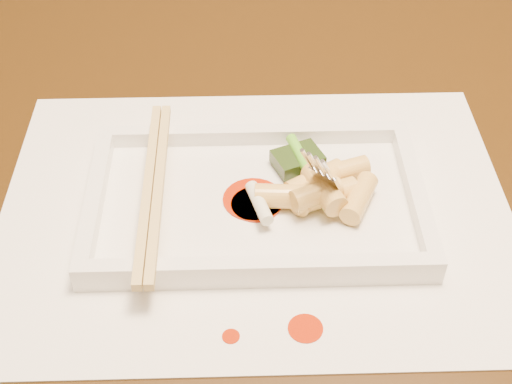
{
  "coord_description": "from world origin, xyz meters",
  "views": [
    {
      "loc": [
        -0.09,
        -0.49,
        1.15
      ],
      "look_at": [
        -0.08,
        -0.1,
        0.77
      ],
      "focal_mm": 50.0,
      "sensor_mm": 36.0,
      "label": 1
    }
  ],
  "objects_px": {
    "table": "(332,211)",
    "plate_base": "(256,205)",
    "fork": "(351,109)",
    "placemat": "(256,209)",
    "chopstick_a": "(148,187)"
  },
  "relations": [
    {
      "from": "fork",
      "to": "chopstick_a",
      "type": "bearing_deg",
      "value": -173.25
    },
    {
      "from": "plate_base",
      "to": "fork",
      "type": "height_order",
      "value": "fork"
    },
    {
      "from": "table",
      "to": "fork",
      "type": "distance_m",
      "value": 0.2
    },
    {
      "from": "table",
      "to": "plate_base",
      "type": "xyz_separation_m",
      "value": [
        -0.08,
        -0.1,
        0.11
      ]
    },
    {
      "from": "fork",
      "to": "placemat",
      "type": "bearing_deg",
      "value": -165.58
    },
    {
      "from": "table",
      "to": "chopstick_a",
      "type": "bearing_deg",
      "value": -148.61
    },
    {
      "from": "plate_base",
      "to": "chopstick_a",
      "type": "relative_size",
      "value": 1.33
    },
    {
      "from": "chopstick_a",
      "to": "plate_base",
      "type": "bearing_deg",
      "value": 0.0
    },
    {
      "from": "table",
      "to": "placemat",
      "type": "height_order",
      "value": "placemat"
    },
    {
      "from": "placemat",
      "to": "plate_base",
      "type": "bearing_deg",
      "value": -90.0
    },
    {
      "from": "placemat",
      "to": "chopstick_a",
      "type": "bearing_deg",
      "value": -180.0
    },
    {
      "from": "plate_base",
      "to": "fork",
      "type": "xyz_separation_m",
      "value": [
        0.07,
        0.02,
        0.08
      ]
    },
    {
      "from": "placemat",
      "to": "plate_base",
      "type": "relative_size",
      "value": 1.54
    },
    {
      "from": "table",
      "to": "plate_base",
      "type": "distance_m",
      "value": 0.16
    },
    {
      "from": "placemat",
      "to": "fork",
      "type": "xyz_separation_m",
      "value": [
        0.07,
        0.02,
        0.08
      ]
    }
  ]
}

